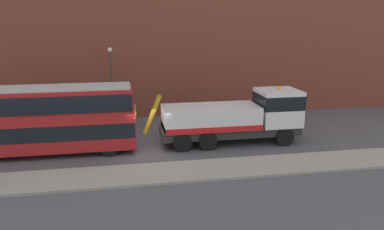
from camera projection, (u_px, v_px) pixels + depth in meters
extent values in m
plane|color=#4C4C51|center=(149.00, 149.00, 24.23)|extent=(120.00, 120.00, 0.00)
cube|color=gray|center=(155.00, 174.00, 20.21)|extent=(60.00, 2.80, 0.15)
cube|color=brown|center=(138.00, 17.00, 30.74)|extent=(60.00, 1.20, 16.00)
cube|color=#2D2D2D|center=(230.00, 130.00, 25.21)|extent=(9.01, 2.25, 0.55)
cube|color=white|center=(278.00, 107.00, 25.42)|extent=(2.61, 2.61, 2.30)
cube|color=black|center=(278.00, 100.00, 25.31)|extent=(2.64, 2.64, 0.90)
cube|color=silver|center=(211.00, 117.00, 24.76)|extent=(6.11, 2.63, 1.40)
cube|color=red|center=(210.00, 125.00, 24.88)|extent=(6.11, 2.68, 0.36)
cylinder|color=#B79914|center=(152.00, 115.00, 24.04)|extent=(1.23, 0.29, 2.52)
sphere|color=orange|center=(279.00, 88.00, 25.12)|extent=(0.24, 0.24, 0.24)
cylinder|color=black|center=(272.00, 127.00, 26.91)|extent=(1.16, 0.35, 1.16)
cylinder|color=black|center=(285.00, 137.00, 24.79)|extent=(1.16, 0.35, 1.16)
cylinder|color=black|center=(201.00, 131.00, 26.05)|extent=(1.16, 0.35, 1.16)
cylinder|color=black|center=(208.00, 141.00, 23.93)|extent=(1.16, 0.35, 1.16)
cylinder|color=black|center=(177.00, 132.00, 25.77)|extent=(1.16, 0.35, 1.16)
cylinder|color=black|center=(182.00, 142.00, 23.65)|extent=(1.16, 0.35, 1.16)
cube|color=#AD1E1E|center=(42.00, 133.00, 23.06)|extent=(11.01, 2.55, 1.90)
cube|color=#AD1E1E|center=(39.00, 104.00, 22.63)|extent=(10.79, 2.45, 1.70)
cube|color=black|center=(42.00, 129.00, 23.00)|extent=(10.90, 2.60, 0.90)
cube|color=black|center=(39.00, 102.00, 22.60)|extent=(10.68, 2.60, 1.00)
cube|color=#B2B2B2|center=(38.00, 88.00, 22.41)|extent=(10.57, 2.35, 0.12)
cube|color=yellow|center=(135.00, 109.00, 23.71)|extent=(0.07, 1.50, 0.44)
cylinder|color=black|center=(110.00, 137.00, 24.95)|extent=(1.04, 0.30, 1.04)
cylinder|color=black|center=(109.00, 148.00, 22.89)|extent=(1.04, 0.30, 1.04)
cylinder|color=#38383D|center=(112.00, 88.00, 29.51)|extent=(0.16, 0.16, 5.50)
sphere|color=#EAE5C6|center=(110.00, 50.00, 28.81)|extent=(0.36, 0.36, 0.36)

